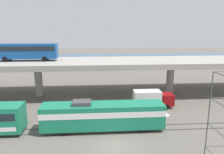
{
  "coord_description": "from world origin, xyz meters",
  "views": [
    {
      "loc": [
        -1.8,
        -22.19,
        13.28
      ],
      "look_at": [
        1.29,
        20.07,
        3.65
      ],
      "focal_mm": 33.69,
      "sensor_mm": 36.0,
      "label": 1
    }
  ],
  "objects_px": {
    "service_truck_west": "(152,99)",
    "parked_car_1": "(42,61)",
    "transit_bus_on_overpass": "(26,50)",
    "parked_car_3": "(79,61)",
    "parked_car_0": "(78,59)",
    "parked_car_4": "(165,58)",
    "parked_car_2": "(126,59)",
    "parked_car_5": "(103,59)",
    "train_locomotive": "(109,114)",
    "parked_car_6": "(173,59)",
    "parked_car_7": "(61,61)"
  },
  "relations": [
    {
      "from": "parked_car_5",
      "to": "parked_car_7",
      "type": "distance_m",
      "value": 15.46
    },
    {
      "from": "train_locomotive",
      "to": "parked_car_0",
      "type": "distance_m",
      "value": 54.44
    },
    {
      "from": "train_locomotive",
      "to": "parked_car_0",
      "type": "height_order",
      "value": "train_locomotive"
    },
    {
      "from": "parked_car_2",
      "to": "parked_car_4",
      "type": "xyz_separation_m",
      "value": [
        15.48,
        0.3,
        -0.0
      ]
    },
    {
      "from": "train_locomotive",
      "to": "parked_car_5",
      "type": "height_order",
      "value": "train_locomotive"
    },
    {
      "from": "service_truck_west",
      "to": "parked_car_1",
      "type": "relative_size",
      "value": 1.53
    },
    {
      "from": "parked_car_6",
      "to": "transit_bus_on_overpass",
      "type": "bearing_deg",
      "value": 38.55
    },
    {
      "from": "parked_car_4",
      "to": "parked_car_7",
      "type": "bearing_deg",
      "value": 4.79
    },
    {
      "from": "parked_car_7",
      "to": "service_truck_west",
      "type": "bearing_deg",
      "value": 117.6
    },
    {
      "from": "parked_car_4",
      "to": "train_locomotive",
      "type": "bearing_deg",
      "value": 64.99
    },
    {
      "from": "parked_car_1",
      "to": "parked_car_2",
      "type": "xyz_separation_m",
      "value": [
        30.27,
        3.96,
        -0.0
      ]
    },
    {
      "from": "parked_car_5",
      "to": "parked_car_6",
      "type": "distance_m",
      "value": 26.71
    },
    {
      "from": "parked_car_4",
      "to": "transit_bus_on_overpass",
      "type": "bearing_deg",
      "value": 42.59
    },
    {
      "from": "parked_car_0",
      "to": "parked_car_7",
      "type": "xyz_separation_m",
      "value": [
        -5.86,
        -3.58,
        0.0
      ]
    },
    {
      "from": "train_locomotive",
      "to": "parked_car_1",
      "type": "height_order",
      "value": "train_locomotive"
    },
    {
      "from": "service_truck_west",
      "to": "parked_car_1",
      "type": "bearing_deg",
      "value": 124.61
    },
    {
      "from": "train_locomotive",
      "to": "service_truck_west",
      "type": "relative_size",
      "value": 2.54
    },
    {
      "from": "service_truck_west",
      "to": "parked_car_2",
      "type": "height_order",
      "value": "service_truck_west"
    },
    {
      "from": "parked_car_4",
      "to": "parked_car_5",
      "type": "xyz_separation_m",
      "value": [
        -24.26,
        0.23,
        0.0
      ]
    },
    {
      "from": "transit_bus_on_overpass",
      "to": "parked_car_1",
      "type": "relative_size",
      "value": 2.7
    },
    {
      "from": "parked_car_1",
      "to": "parked_car_6",
      "type": "bearing_deg",
      "value": 1.32
    },
    {
      "from": "parked_car_3",
      "to": "parked_car_5",
      "type": "relative_size",
      "value": 1.03
    },
    {
      "from": "parked_car_3",
      "to": "parked_car_4",
      "type": "bearing_deg",
      "value": 8.49
    },
    {
      "from": "transit_bus_on_overpass",
      "to": "parked_car_4",
      "type": "xyz_separation_m",
      "value": [
        40.36,
        37.1,
        -6.97
      ]
    },
    {
      "from": "train_locomotive",
      "to": "parked_car_4",
      "type": "bearing_deg",
      "value": 64.99
    },
    {
      "from": "parked_car_0",
      "to": "parked_car_2",
      "type": "xyz_separation_m",
      "value": [
        17.97,
        -0.58,
        0.0
      ]
    },
    {
      "from": "transit_bus_on_overpass",
      "to": "parked_car_6",
      "type": "height_order",
      "value": "transit_bus_on_overpass"
    },
    {
      "from": "parked_car_7",
      "to": "parked_car_3",
      "type": "bearing_deg",
      "value": 165.63
    },
    {
      "from": "parked_car_6",
      "to": "parked_car_7",
      "type": "xyz_separation_m",
      "value": [
        -41.55,
        -0.15,
        0.0
      ]
    },
    {
      "from": "parked_car_3",
      "to": "parked_car_5",
      "type": "height_order",
      "value": "same"
    },
    {
      "from": "parked_car_1",
      "to": "train_locomotive",
      "type": "bearing_deg",
      "value": -67.1
    },
    {
      "from": "parked_car_2",
      "to": "parked_car_3",
      "type": "bearing_deg",
      "value": 14.81
    },
    {
      "from": "transit_bus_on_overpass",
      "to": "parked_car_3",
      "type": "xyz_separation_m",
      "value": [
        7.4,
        32.18,
        -6.97
      ]
    },
    {
      "from": "transit_bus_on_overpass",
      "to": "parked_car_1",
      "type": "bearing_deg",
      "value": -80.68
    },
    {
      "from": "parked_car_4",
      "to": "parked_car_2",
      "type": "bearing_deg",
      "value": 1.11
    },
    {
      "from": "parked_car_0",
      "to": "parked_car_6",
      "type": "bearing_deg",
      "value": -5.5
    },
    {
      "from": "train_locomotive",
      "to": "parked_car_3",
      "type": "distance_m",
      "value": 49.22
    },
    {
      "from": "service_truck_west",
      "to": "parked_car_0",
      "type": "xyz_separation_m",
      "value": [
        -16.36,
        46.08,
        0.62
      ]
    },
    {
      "from": "parked_car_1",
      "to": "parked_car_2",
      "type": "distance_m",
      "value": 30.53
    },
    {
      "from": "parked_car_0",
      "to": "parked_car_1",
      "type": "height_order",
      "value": "same"
    },
    {
      "from": "parked_car_4",
      "to": "parked_car_7",
      "type": "relative_size",
      "value": 0.97
    },
    {
      "from": "parked_car_0",
      "to": "parked_car_4",
      "type": "bearing_deg",
      "value": -0.49
    },
    {
      "from": "parked_car_1",
      "to": "parked_car_5",
      "type": "xyz_separation_m",
      "value": [
        21.49,
        4.49,
        -0.0
      ]
    },
    {
      "from": "service_truck_west",
      "to": "parked_car_3",
      "type": "bearing_deg",
      "value": 111.22
    },
    {
      "from": "parked_car_2",
      "to": "parked_car_4",
      "type": "bearing_deg",
      "value": -178.89
    },
    {
      "from": "train_locomotive",
      "to": "parked_car_5",
      "type": "bearing_deg",
      "value": 89.26
    },
    {
      "from": "train_locomotive",
      "to": "parked_car_1",
      "type": "xyz_separation_m",
      "value": [
        -20.8,
        49.23,
        0.07
      ]
    },
    {
      "from": "parked_car_1",
      "to": "parked_car_3",
      "type": "xyz_separation_m",
      "value": [
        12.79,
        -0.67,
        0.0
      ]
    },
    {
      "from": "parked_car_3",
      "to": "parked_car_6",
      "type": "xyz_separation_m",
      "value": [
        35.2,
        1.77,
        -0.0
      ]
    },
    {
      "from": "parked_car_5",
      "to": "transit_bus_on_overpass",
      "type": "bearing_deg",
      "value": -113.33
    }
  ]
}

